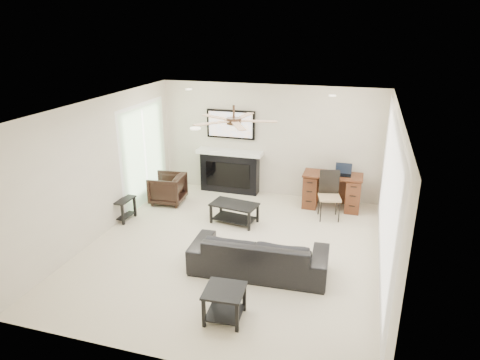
{
  "coord_description": "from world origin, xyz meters",
  "views": [
    {
      "loc": [
        2.01,
        -6.32,
        3.7
      ],
      "look_at": [
        -0.02,
        0.53,
        1.09
      ],
      "focal_mm": 32.0,
      "sensor_mm": 36.0,
      "label": 1
    }
  ],
  "objects": [
    {
      "name": "armchair",
      "position": [
        -1.98,
        1.56,
        0.32
      ],
      "size": [
        0.77,
        0.75,
        0.64
      ],
      "primitive_type": "imported",
      "rotation": [
        0.0,
        0.0,
        -1.48
      ],
      "color": "black",
      "rests_on": "ground"
    },
    {
      "name": "sofa",
      "position": [
        0.62,
        -0.59,
        0.31
      ],
      "size": [
        2.18,
        0.94,
        0.63
      ],
      "primitive_type": "imported",
      "rotation": [
        0.0,
        0.0,
        3.19
      ],
      "color": "black",
      "rests_on": "ground"
    },
    {
      "name": "end_table_left",
      "position": [
        -2.53,
        0.51,
        0.23
      ],
      "size": [
        0.53,
        0.53,
        0.45
      ],
      "primitive_type": "cube",
      "rotation": [
        0.0,
        0.0,
        -0.06
      ],
      "color": "black",
      "rests_on": "ground"
    },
    {
      "name": "desk",
      "position": [
        1.48,
        2.29,
        0.38
      ],
      "size": [
        1.22,
        0.56,
        0.76
      ],
      "primitive_type": "cube",
      "color": "#3D1D0F",
      "rests_on": "ground"
    },
    {
      "name": "desk_chair",
      "position": [
        1.48,
        1.74,
        0.48
      ],
      "size": [
        0.51,
        0.52,
        0.97
      ],
      "primitive_type": "cube",
      "rotation": [
        0.0,
        0.0,
        0.23
      ],
      "color": "black",
      "rests_on": "ground"
    },
    {
      "name": "laptop",
      "position": [
        1.68,
        2.27,
        0.88
      ],
      "size": [
        0.33,
        0.24,
        0.23
      ],
      "primitive_type": "cube",
      "color": "black",
      "rests_on": "desk"
    },
    {
      "name": "coffee_table",
      "position": [
        -0.28,
        1.01,
        0.2
      ],
      "size": [
        0.96,
        0.63,
        0.4
      ],
      "primitive_type": "cube",
      "rotation": [
        0.0,
        0.0,
        -0.15
      ],
      "color": "black",
      "rests_on": "ground"
    },
    {
      "name": "fireplace_unit",
      "position": [
        -0.89,
        2.58,
        0.95
      ],
      "size": [
        1.52,
        0.34,
        1.91
      ],
      "primitive_type": "cube",
      "color": "black",
      "rests_on": "ground"
    },
    {
      "name": "room_shell",
      "position": [
        0.19,
        0.08,
        1.68
      ],
      "size": [
        5.5,
        5.54,
        2.52
      ],
      "color": "beige",
      "rests_on": "ground"
    },
    {
      "name": "end_table_near",
      "position": [
        0.47,
        -1.84,
        0.23
      ],
      "size": [
        0.55,
        0.55,
        0.45
      ],
      "primitive_type": "cube",
      "rotation": [
        0.0,
        0.0,
        0.07
      ],
      "color": "black",
      "rests_on": "ground"
    }
  ]
}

